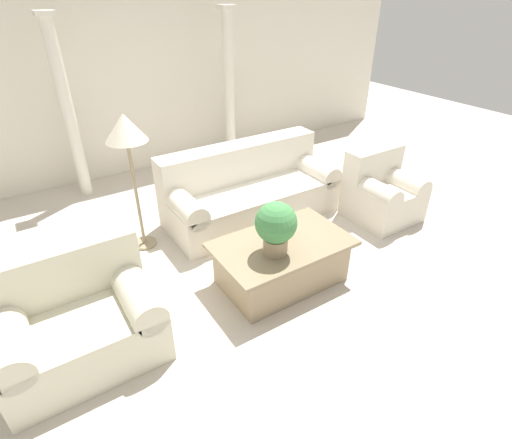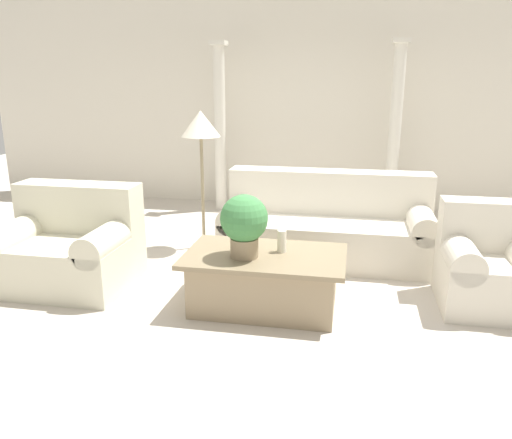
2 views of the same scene
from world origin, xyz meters
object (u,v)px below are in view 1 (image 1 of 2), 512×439
at_px(sofa_long, 249,190).
at_px(coffee_table, 281,261).
at_px(floor_lamp, 126,135).
at_px(potted_plant, 276,226).
at_px(armchair, 382,191).
at_px(loveseat, 76,315).

bearing_deg(sofa_long, coffee_table, -108.45).
bearing_deg(floor_lamp, potted_plant, -61.83).
height_order(sofa_long, armchair, sofa_long).
bearing_deg(floor_lamp, armchair, -19.77).
distance_m(coffee_table, floor_lamp, 2.01).
bearing_deg(loveseat, floor_lamp, 52.50).
xyz_separation_m(coffee_table, potted_plant, (-0.15, -0.10, 0.53)).
height_order(floor_lamp, armchair, floor_lamp).
height_order(potted_plant, armchair, potted_plant).
bearing_deg(potted_plant, floor_lamp, 118.17).
distance_m(sofa_long, coffee_table, 1.40).
distance_m(loveseat, potted_plant, 1.81).
bearing_deg(armchair, floor_lamp, 160.23).
height_order(sofa_long, coffee_table, sofa_long).
height_order(sofa_long, loveseat, same).
xyz_separation_m(loveseat, potted_plant, (1.74, -0.27, 0.40)).
xyz_separation_m(sofa_long, floor_lamp, (-1.40, 0.08, 0.97)).
bearing_deg(potted_plant, sofa_long, 67.28).
distance_m(coffee_table, armchair, 1.90).
bearing_deg(potted_plant, coffee_table, 32.89).
relative_size(floor_lamp, armchair, 1.77).
xyz_separation_m(sofa_long, loveseat, (-2.33, -1.14, 0.01)).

